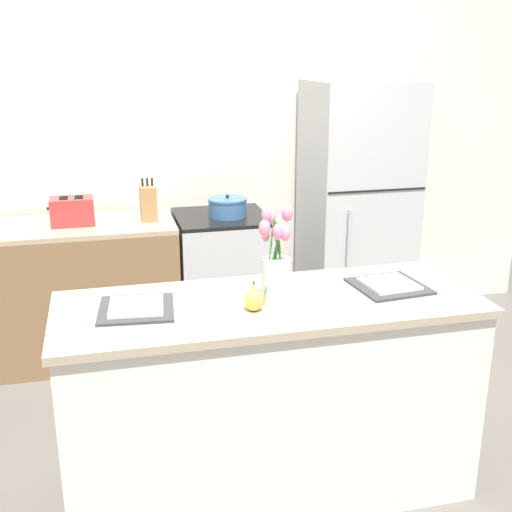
{
  "coord_description": "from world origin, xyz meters",
  "views": [
    {
      "loc": [
        -0.66,
        -2.43,
        1.93
      ],
      "look_at": [
        0.0,
        0.25,
        1.05
      ],
      "focal_mm": 45.0,
      "sensor_mm": 36.0,
      "label": 1
    }
  ],
  "objects": [
    {
      "name": "kitchen_island",
      "position": [
        0.0,
        0.0,
        0.47
      ],
      "size": [
        1.8,
        0.66,
        0.93
      ],
      "color": "silver",
      "rests_on": "ground_plane"
    },
    {
      "name": "plate_setting_right",
      "position": [
        0.56,
        0.03,
        0.94
      ],
      "size": [
        0.33,
        0.33,
        0.02
      ],
      "color": "#333338",
      "rests_on": "kitchen_island"
    },
    {
      "name": "back_counter",
      "position": [
        -1.06,
        1.6,
        0.45
      ],
      "size": [
        1.68,
        0.6,
        0.9
      ],
      "color": "brown",
      "rests_on": "ground_plane"
    },
    {
      "name": "toaster",
      "position": [
        -0.84,
        1.59,
        0.99
      ],
      "size": [
        0.28,
        0.18,
        0.17
      ],
      "color": "red",
      "rests_on": "back_counter"
    },
    {
      "name": "knife_block",
      "position": [
        -0.37,
        1.59,
        1.01
      ],
      "size": [
        0.1,
        0.14,
        0.27
      ],
      "color": "#A37547",
      "rests_on": "back_counter"
    },
    {
      "name": "refrigerator",
      "position": [
        1.05,
        1.6,
        0.88
      ],
      "size": [
        0.68,
        0.67,
        1.75
      ],
      "color": "#B7BABC",
      "rests_on": "ground_plane"
    },
    {
      "name": "cooking_pot",
      "position": [
        0.13,
        1.57,
        0.96
      ],
      "size": [
        0.26,
        0.26,
        0.14
      ],
      "color": "#386093",
      "rests_on": "stove_range"
    },
    {
      "name": "plate_setting_left",
      "position": [
        -0.56,
        0.03,
        0.94
      ],
      "size": [
        0.33,
        0.33,
        0.02
      ],
      "color": "#333338",
      "rests_on": "kitchen_island"
    },
    {
      "name": "flower_vase",
      "position": [
        0.02,
        -0.03,
        1.08
      ],
      "size": [
        0.16,
        0.14,
        0.42
      ],
      "color": "silver",
      "rests_on": "kitchen_island"
    },
    {
      "name": "back_wall",
      "position": [
        0.0,
        2.0,
        1.35
      ],
      "size": [
        5.2,
        0.08,
        2.7
      ],
      "color": "silver",
      "rests_on": "ground_plane"
    },
    {
      "name": "ground_plane",
      "position": [
        0.0,
        0.0,
        0.0
      ],
      "size": [
        10.0,
        10.0,
        0.0
      ],
      "primitive_type": "plane",
      "color": "#59544F"
    },
    {
      "name": "pear_figurine",
      "position": [
        -0.09,
        -0.09,
        0.98
      ],
      "size": [
        0.08,
        0.08,
        0.13
      ],
      "color": "#E5CC4C",
      "rests_on": "kitchen_island"
    },
    {
      "name": "stove_range",
      "position": [
        0.1,
        1.6,
        0.45
      ],
      "size": [
        0.6,
        0.61,
        0.9
      ],
      "color": "#B2B5B7",
      "rests_on": "ground_plane"
    }
  ]
}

